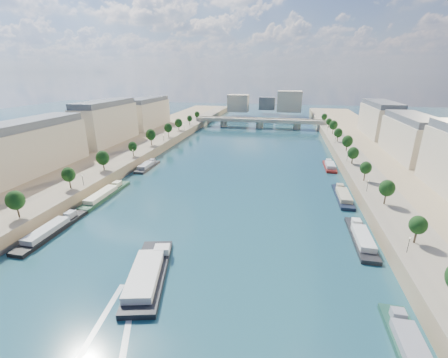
% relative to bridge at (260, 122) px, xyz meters
% --- Properties ---
extents(ground, '(700.00, 700.00, 0.00)m').
position_rel_bridge_xyz_m(ground, '(0.00, -139.38, -5.08)').
color(ground, '#0C2535').
rests_on(ground, ground).
extents(quay_left, '(44.00, 520.00, 5.00)m').
position_rel_bridge_xyz_m(quay_left, '(-72.00, -139.38, -2.58)').
color(quay_left, '#9E8460').
rests_on(quay_left, ground).
extents(quay_right, '(44.00, 520.00, 5.00)m').
position_rel_bridge_xyz_m(quay_right, '(72.00, -139.38, -2.58)').
color(quay_right, '#9E8460').
rests_on(quay_right, ground).
extents(pave_left, '(14.00, 520.00, 0.10)m').
position_rel_bridge_xyz_m(pave_left, '(-57.00, -139.38, -0.03)').
color(pave_left, gray).
rests_on(pave_left, quay_left).
extents(pave_right, '(14.00, 520.00, 0.10)m').
position_rel_bridge_xyz_m(pave_right, '(57.00, -139.38, -0.03)').
color(pave_right, gray).
rests_on(pave_right, quay_right).
extents(trees_left, '(4.80, 268.80, 8.26)m').
position_rel_bridge_xyz_m(trees_left, '(-55.00, -137.38, 5.39)').
color(trees_left, '#382B1E').
rests_on(trees_left, ground).
extents(trees_right, '(4.80, 268.80, 8.26)m').
position_rel_bridge_xyz_m(trees_right, '(55.00, -129.38, 5.39)').
color(trees_right, '#382B1E').
rests_on(trees_right, ground).
extents(lamps_left, '(0.36, 200.36, 4.28)m').
position_rel_bridge_xyz_m(lamps_left, '(-52.50, -149.38, 2.70)').
color(lamps_left, black).
rests_on(lamps_left, ground).
extents(lamps_right, '(0.36, 200.36, 4.28)m').
position_rel_bridge_xyz_m(lamps_right, '(52.50, -134.38, 2.70)').
color(lamps_right, black).
rests_on(lamps_right, ground).
extents(buildings_left, '(16.00, 226.00, 23.20)m').
position_rel_bridge_xyz_m(buildings_left, '(-85.00, -127.38, 11.37)').
color(buildings_left, beige).
rests_on(buildings_left, ground).
extents(buildings_right, '(16.00, 226.00, 23.20)m').
position_rel_bridge_xyz_m(buildings_right, '(85.00, -127.38, 11.37)').
color(buildings_right, beige).
rests_on(buildings_right, ground).
extents(skyline, '(79.00, 42.00, 22.00)m').
position_rel_bridge_xyz_m(skyline, '(3.19, 80.14, 9.57)').
color(skyline, beige).
rests_on(skyline, ground).
extents(bridge, '(112.00, 12.00, 8.15)m').
position_rel_bridge_xyz_m(bridge, '(0.00, 0.00, 0.00)').
color(bridge, '#C1B79E').
rests_on(bridge, ground).
extents(tour_barge, '(14.03, 28.19, 3.74)m').
position_rel_bridge_xyz_m(tour_barge, '(-7.75, -209.30, -4.07)').
color(tour_barge, black).
rests_on(tour_barge, ground).
extents(wake, '(13.74, 25.96, 0.04)m').
position_rel_bridge_xyz_m(wake, '(-7.75, -225.92, -5.06)').
color(wake, silver).
rests_on(wake, ground).
extents(moored_barges_left, '(5.00, 125.17, 3.60)m').
position_rel_bridge_xyz_m(moored_barges_left, '(-45.50, -182.53, -4.24)').
color(moored_barges_left, maroon).
rests_on(moored_barges_left, ground).
extents(moored_barges_right, '(5.00, 159.52, 3.60)m').
position_rel_bridge_xyz_m(moored_barges_right, '(45.50, -183.11, -4.24)').
color(moored_barges_right, black).
rests_on(moored_barges_right, ground).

